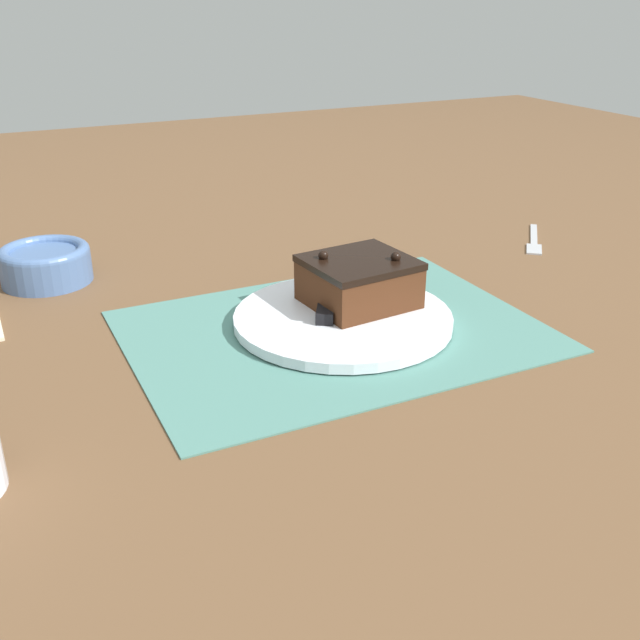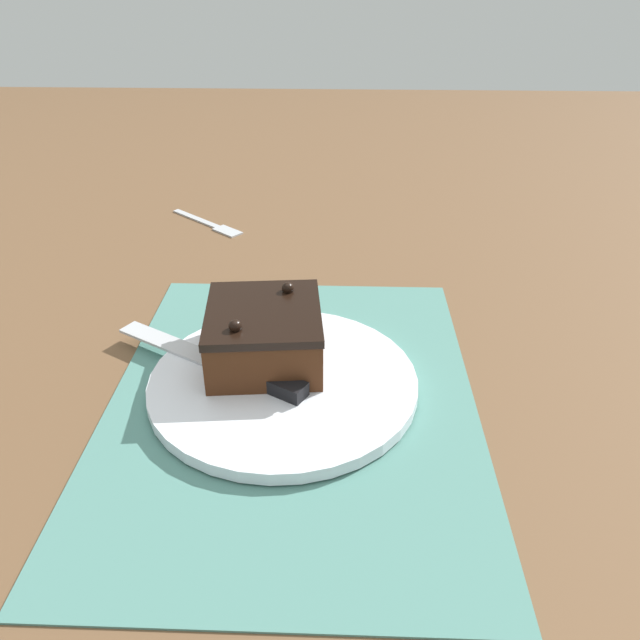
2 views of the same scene
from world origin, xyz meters
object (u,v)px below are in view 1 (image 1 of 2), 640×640
object	(u,v)px
serving_knife	(331,296)
small_bowl	(45,263)
cake_plate	(343,318)
chocolate_cake	(359,281)
dessert_fork	(534,241)

from	to	relation	value
serving_knife	small_bowl	distance (m)	0.39
cake_plate	serving_knife	bearing A→B (deg)	-97.75
cake_plate	chocolate_cake	xyz separation A→B (m)	(-0.03, -0.02, 0.03)
small_bowl	dessert_fork	size ratio (longest dim) A/B	0.94
serving_knife	dessert_fork	distance (m)	0.42
cake_plate	chocolate_cake	bearing A→B (deg)	-147.25
serving_knife	cake_plate	bearing A→B (deg)	-67.28
serving_knife	dessert_fork	size ratio (longest dim) A/B	1.65
cake_plate	small_bowl	world-z (taller)	small_bowl
cake_plate	small_bowl	distance (m)	0.42
chocolate_cake	small_bowl	distance (m)	0.43
chocolate_cake	dessert_fork	world-z (taller)	chocolate_cake
chocolate_cake	small_bowl	world-z (taller)	chocolate_cake
small_bowl	dessert_fork	distance (m)	0.72
serving_knife	small_bowl	bearing A→B (deg)	169.43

